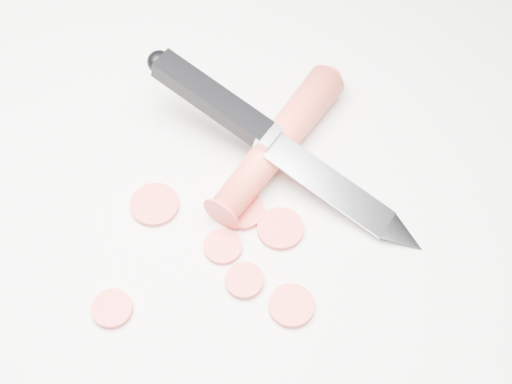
{
  "coord_description": "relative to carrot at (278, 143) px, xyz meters",
  "views": [
    {
      "loc": [
        0.02,
        -0.32,
        0.52
      ],
      "look_at": [
        0.03,
        -0.01,
        0.02
      ],
      "focal_mm": 50.0,
      "sensor_mm": 36.0,
      "label": 1
    }
  ],
  "objects": [
    {
      "name": "carrot_slice_1",
      "position": [
        -0.03,
        -0.06,
        -0.01
      ],
      "size": [
        0.04,
        0.04,
        0.01
      ],
      "primitive_type": "cylinder",
      "color": "red",
      "rests_on": "ground"
    },
    {
      "name": "carrot",
      "position": [
        0.0,
        0.0,
        0.0
      ],
      "size": [
        0.12,
        0.16,
        0.03
      ],
      "primitive_type": "cylinder",
      "rotation": [
        1.57,
        0.0,
        -0.61
      ],
      "color": "#DF3F2C",
      "rests_on": "ground"
    },
    {
      "name": "kitchen_knife",
      "position": [
        0.0,
        -0.02,
        0.02
      ],
      "size": [
        0.25,
        0.18,
        0.07
      ],
      "primitive_type": null,
      "color": "silver",
      "rests_on": "ground"
    },
    {
      "name": "carrot_slice_5",
      "position": [
        -0.11,
        -0.05,
        -0.01
      ],
      "size": [
        0.04,
        0.04,
        0.01
      ],
      "primitive_type": "cylinder",
      "color": "red",
      "rests_on": "ground"
    },
    {
      "name": "carrot_slice_4",
      "position": [
        0.01,
        -0.15,
        -0.01
      ],
      "size": [
        0.04,
        0.04,
        0.01
      ],
      "primitive_type": "cylinder",
      "color": "red",
      "rests_on": "ground"
    },
    {
      "name": "carrot_slice_6",
      "position": [
        -0.05,
        -0.09,
        -0.01
      ],
      "size": [
        0.03,
        0.03,
        0.01
      ],
      "primitive_type": "cylinder",
      "color": "red",
      "rests_on": "ground"
    },
    {
      "name": "carrot_slice_2",
      "position": [
        -0.0,
        -0.08,
        -0.01
      ],
      "size": [
        0.04,
        0.04,
        0.01
      ],
      "primitive_type": "cylinder",
      "color": "red",
      "rests_on": "ground"
    },
    {
      "name": "carrot_slice_3",
      "position": [
        -0.03,
        -0.12,
        -0.01
      ],
      "size": [
        0.03,
        0.03,
        0.01
      ],
      "primitive_type": "cylinder",
      "color": "red",
      "rests_on": "ground"
    },
    {
      "name": "ground",
      "position": [
        -0.05,
        -0.04,
        -0.02
      ],
      "size": [
        2.4,
        2.4,
        0.0
      ],
      "primitive_type": "plane",
      "color": "silver",
      "rests_on": "ground"
    },
    {
      "name": "carrot_slice_0",
      "position": [
        -0.13,
        -0.15,
        -0.01
      ],
      "size": [
        0.03,
        0.03,
        0.01
      ],
      "primitive_type": "cylinder",
      "color": "red",
      "rests_on": "ground"
    }
  ]
}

